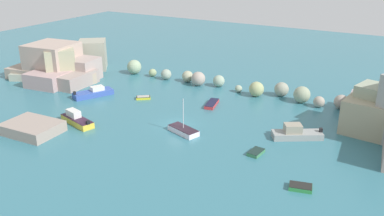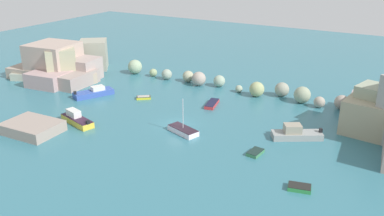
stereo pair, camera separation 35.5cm
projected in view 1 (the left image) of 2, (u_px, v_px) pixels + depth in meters
cove_water at (177, 124)px, 56.73m from camera, size 160.00×160.00×0.00m
cliff_headland_left at (62, 66)px, 75.89m from camera, size 17.73×19.20×6.50m
rock_breakwater at (237, 85)px, 69.57m from camera, size 44.92×4.43×2.70m
stone_dock at (32, 128)px, 53.93m from camera, size 7.28×5.59×1.42m
moored_boat_0 at (296, 133)px, 52.48m from camera, size 6.43×5.03×1.90m
moored_boat_1 at (183, 130)px, 53.98m from camera, size 4.72×3.10×4.76m
moored_boat_2 at (143, 97)px, 66.30m from camera, size 2.51×2.31×0.44m
moored_boat_3 at (212, 104)px, 63.51m from camera, size 2.17×4.18×0.54m
moored_boat_4 at (256, 152)px, 48.53m from camera, size 1.55×2.36×0.44m
moored_boat_5 at (76, 119)px, 56.81m from camera, size 6.18×3.28×1.79m
moored_boat_6 at (94, 93)px, 67.53m from camera, size 4.85×6.69×1.50m
moored_boat_7 at (301, 187)px, 41.43m from camera, size 2.52×1.86×0.47m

